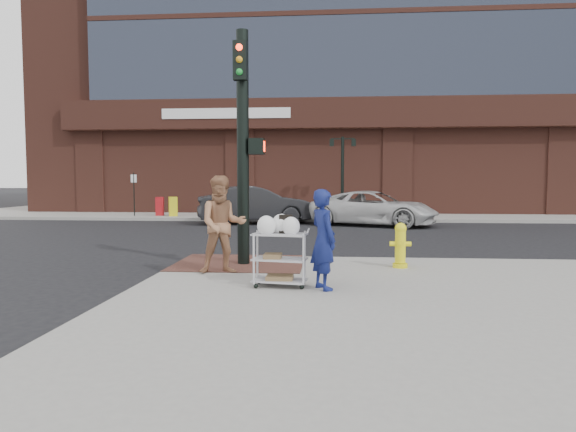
# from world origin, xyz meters

# --- Properties ---
(ground) EXTENTS (220.00, 220.00, 0.00)m
(ground) POSITION_xyz_m (0.00, 0.00, 0.00)
(ground) COLOR black
(ground) RESTS_ON ground
(sidewalk_far) EXTENTS (65.00, 36.00, 0.15)m
(sidewalk_far) POSITION_xyz_m (12.50, 32.00, 0.07)
(sidewalk_far) COLOR gray
(sidewalk_far) RESTS_ON ground
(brick_curb_ramp) EXTENTS (2.80, 2.40, 0.01)m
(brick_curb_ramp) POSITION_xyz_m (-0.60, 0.90, 0.16)
(brick_curb_ramp) COLOR #513026
(brick_curb_ramp) RESTS_ON sidewalk_near
(bank_building) EXTENTS (42.00, 26.00, 28.00)m
(bank_building) POSITION_xyz_m (5.00, 31.00, 14.15)
(bank_building) COLOR brown
(bank_building) RESTS_ON sidewalk_far
(lamp_post) EXTENTS (1.32, 0.22, 4.00)m
(lamp_post) POSITION_xyz_m (2.00, 16.00, 2.62)
(lamp_post) COLOR black
(lamp_post) RESTS_ON sidewalk_far
(parking_sign) EXTENTS (0.05, 0.05, 2.20)m
(parking_sign) POSITION_xyz_m (-8.50, 15.00, 1.25)
(parking_sign) COLOR black
(parking_sign) RESTS_ON sidewalk_far
(traffic_signal_pole) EXTENTS (0.61, 0.51, 5.00)m
(traffic_signal_pole) POSITION_xyz_m (-0.48, 0.77, 2.83)
(traffic_signal_pole) COLOR black
(traffic_signal_pole) RESTS_ON sidewalk_near
(woman_blue) EXTENTS (0.65, 0.73, 1.68)m
(woman_blue) POSITION_xyz_m (1.27, -1.66, 0.99)
(woman_blue) COLOR navy
(woman_blue) RESTS_ON sidewalk_near
(pedestrian_tan) EXTENTS (1.10, 0.96, 1.92)m
(pedestrian_tan) POSITION_xyz_m (-0.72, -0.33, 1.11)
(pedestrian_tan) COLOR #A06D4B
(pedestrian_tan) RESTS_ON sidewalk_near
(sedan_dark) EXTENTS (5.48, 3.14, 1.71)m
(sedan_dark) POSITION_xyz_m (-2.01, 12.80, 0.85)
(sedan_dark) COLOR black
(sedan_dark) RESTS_ON ground
(minivan_white) EXTENTS (5.95, 4.24, 1.51)m
(minivan_white) POSITION_xyz_m (3.28, 12.22, 0.75)
(minivan_white) COLOR silver
(minivan_white) RESTS_ON ground
(utility_cart) EXTENTS (0.97, 0.64, 1.24)m
(utility_cart) POSITION_xyz_m (0.52, -1.51, 0.71)
(utility_cart) COLOR #B2B2B7
(utility_cart) RESTS_ON sidewalk_near
(fire_hydrant) EXTENTS (0.44, 0.31, 0.94)m
(fire_hydrant) POSITION_xyz_m (2.85, 0.62, 0.63)
(fire_hydrant) COLOR yellow
(fire_hydrant) RESTS_ON sidewalk_near
(newsbox_red) EXTENTS (0.46, 0.43, 0.95)m
(newsbox_red) POSITION_xyz_m (-7.33, 15.45, 0.63)
(newsbox_red) COLOR #A01218
(newsbox_red) RESTS_ON sidewalk_far
(newsbox_yellow) EXTENTS (0.52, 0.50, 0.97)m
(newsbox_yellow) POSITION_xyz_m (-6.53, 15.13, 0.64)
(newsbox_yellow) COLOR yellow
(newsbox_yellow) RESTS_ON sidewalk_far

